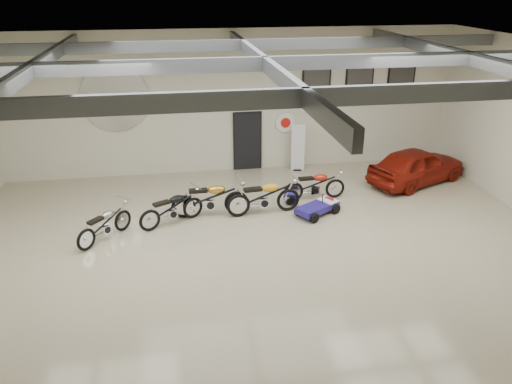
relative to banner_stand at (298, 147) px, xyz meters
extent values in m
cube|color=tan|center=(-2.29, -5.50, -0.89)|extent=(16.00, 12.00, 0.01)
cube|color=slate|center=(-2.29, -5.50, 4.11)|extent=(16.00, 12.00, 0.01)
cube|color=beige|center=(-2.29, 0.50, 1.61)|extent=(16.00, 0.02, 5.00)
cube|color=black|center=(-1.79, 0.45, 0.16)|extent=(0.92, 0.08, 2.10)
imported|color=maroon|center=(3.71, -1.89, -0.26)|extent=(2.81, 3.97, 1.26)
camera|label=1|loc=(-4.43, -16.73, 5.62)|focal=35.00mm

